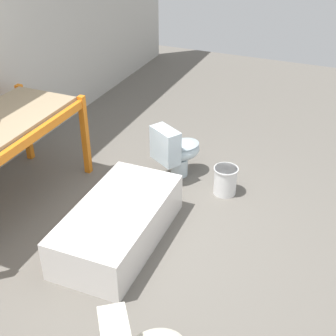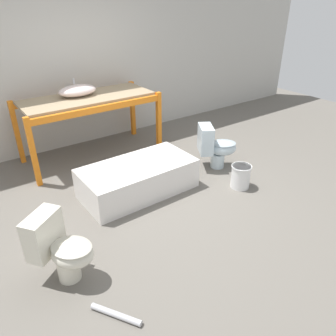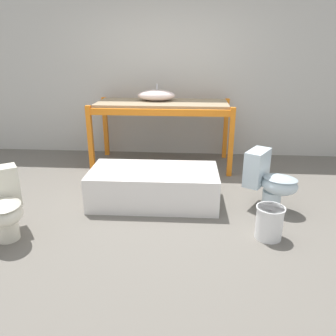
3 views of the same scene
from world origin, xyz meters
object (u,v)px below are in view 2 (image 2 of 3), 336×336
toilet_near (61,248)px  bucket_white (241,176)px  bathtub_main (138,176)px  toilet_far (215,146)px  sink_basin (77,91)px

toilet_near → bucket_white: (2.53, 0.18, -0.18)m
bathtub_main → toilet_near: size_ratio=2.25×
bathtub_main → toilet_far: size_ratio=2.25×
bathtub_main → sink_basin: bearing=93.9°
sink_basin → toilet_near: sink_basin is taller
bathtub_main → bucket_white: 1.39m
sink_basin → toilet_far: sink_basin is taller
toilet_far → toilet_near: bearing=138.1°
bathtub_main → bucket_white: bathtub_main is taller
toilet_far → bucket_white: bearing=-159.4°
toilet_near → toilet_far: size_ratio=1.00×
bathtub_main → toilet_near: (-1.33, -0.89, 0.11)m
toilet_near → bucket_white: bearing=-32.4°
bathtub_main → toilet_far: bearing=-3.6°
bucket_white → sink_basin: bearing=121.1°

